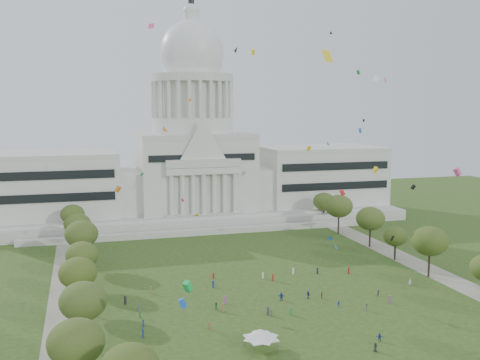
# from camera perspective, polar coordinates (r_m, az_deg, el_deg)

# --- Properties ---
(ground) EXTENTS (400.00, 400.00, 0.00)m
(ground) POSITION_cam_1_polar(r_m,az_deg,el_deg) (124.30, 5.88, -13.70)
(ground) COLOR #2F4718
(ground) RESTS_ON ground
(capitol) EXTENTS (160.00, 64.50, 91.30)m
(capitol) POSITION_cam_1_polar(r_m,az_deg,el_deg) (226.39, -4.78, 1.75)
(capitol) COLOR beige
(capitol) RESTS_ON ground
(path_left) EXTENTS (8.00, 160.00, 0.04)m
(path_left) POSITION_cam_1_polar(r_m,az_deg,el_deg) (144.62, -17.22, -10.91)
(path_left) COLOR gray
(path_left) RESTS_ON ground
(path_right) EXTENTS (8.00, 160.00, 0.04)m
(path_right) POSITION_cam_1_polar(r_m,az_deg,el_deg) (171.11, 17.26, -8.04)
(path_right) COLOR gray
(path_right) RESTS_ON ground
(row_tree_l_0) EXTENTS (8.85, 8.85, 12.59)m
(row_tree_l_0) POSITION_cam_1_polar(r_m,az_deg,el_deg) (92.98, -16.33, -15.55)
(row_tree_l_0) COLOR black
(row_tree_l_0) RESTS_ON ground
(row_tree_l_1) EXTENTS (8.86, 8.86, 12.59)m
(row_tree_l_1) POSITION_cam_1_polar(r_m,az_deg,el_deg) (110.46, -15.66, -11.77)
(row_tree_l_1) COLOR black
(row_tree_l_1) RESTS_ON ground
(row_tree_l_2) EXTENTS (8.42, 8.42, 11.97)m
(row_tree_l_2) POSITION_cam_1_polar(r_m,az_deg,el_deg) (129.92, -16.15, -9.06)
(row_tree_l_2) COLOR black
(row_tree_l_2) RESTS_ON ground
(row_tree_r_2) EXTENTS (9.55, 9.55, 13.58)m
(row_tree_r_2) POSITION_cam_1_polar(r_m,az_deg,el_deg) (156.60, 18.74, -5.90)
(row_tree_r_2) COLOR black
(row_tree_r_2) RESTS_ON ground
(row_tree_l_3) EXTENTS (8.12, 8.12, 11.55)m
(row_tree_l_3) POSITION_cam_1_polar(r_m,az_deg,el_deg) (146.01, -15.76, -7.33)
(row_tree_l_3) COLOR black
(row_tree_l_3) RESTS_ON ground
(row_tree_r_3) EXTENTS (7.01, 7.01, 9.98)m
(row_tree_r_3) POSITION_cam_1_polar(r_m,az_deg,el_deg) (171.18, 15.52, -5.53)
(row_tree_r_3) COLOR black
(row_tree_r_3) RESTS_ON ground
(row_tree_l_4) EXTENTS (9.29, 9.29, 13.21)m
(row_tree_l_4) POSITION_cam_1_polar(r_m,az_deg,el_deg) (163.73, -15.81, -5.30)
(row_tree_l_4) COLOR black
(row_tree_l_4) RESTS_ON ground
(row_tree_r_4) EXTENTS (9.19, 9.19, 13.06)m
(row_tree_r_4) POSITION_cam_1_polar(r_m,az_deg,el_deg) (184.01, 13.11, -3.85)
(row_tree_r_4) COLOR black
(row_tree_r_4) RESTS_ON ground
(row_tree_l_5) EXTENTS (8.33, 8.33, 11.85)m
(row_tree_l_5) POSITION_cam_1_polar(r_m,az_deg,el_deg) (182.12, -16.19, -4.35)
(row_tree_l_5) COLOR black
(row_tree_l_5) RESTS_ON ground
(row_tree_r_5) EXTENTS (9.82, 9.82, 13.96)m
(row_tree_r_5) POSITION_cam_1_polar(r_m,az_deg,el_deg) (200.86, 10.01, -2.63)
(row_tree_r_5) COLOR black
(row_tree_r_5) RESTS_ON ground
(row_tree_l_6) EXTENTS (8.19, 8.19, 11.64)m
(row_tree_l_6) POSITION_cam_1_polar(r_m,az_deg,el_deg) (199.96, -16.65, -3.36)
(row_tree_l_6) COLOR black
(row_tree_l_6) RESTS_ON ground
(row_tree_r_6) EXTENTS (8.42, 8.42, 11.97)m
(row_tree_r_6) POSITION_cam_1_polar(r_m,az_deg,el_deg) (218.12, 8.53, -2.18)
(row_tree_r_6) COLOR black
(row_tree_r_6) RESTS_ON ground
(event_tent) EXTENTS (7.99, 7.99, 4.03)m
(event_tent) POSITION_cam_1_polar(r_m,az_deg,el_deg) (107.71, 2.14, -15.31)
(event_tent) COLOR #4C4C4C
(event_tent) RESTS_ON ground
(person_0) EXTENTS (0.94, 0.97, 1.67)m
(person_0) POSITION_cam_1_polar(r_m,az_deg,el_deg) (150.45, 16.92, -9.85)
(person_0) COLOR silver
(person_0) RESTS_ON ground
(person_2) EXTENTS (0.92, 0.77, 1.63)m
(person_2) POSITION_cam_1_polar(r_m,az_deg,el_deg) (140.02, 13.90, -11.07)
(person_2) COLOR #4C4C51
(person_2) RESTS_ON ground
(person_3) EXTENTS (0.99, 1.07, 1.50)m
(person_3) POSITION_cam_1_polar(r_m,az_deg,el_deg) (131.10, 9.98, -12.29)
(person_3) COLOR navy
(person_3) RESTS_ON ground
(person_4) EXTENTS (0.92, 1.25, 1.90)m
(person_4) POSITION_cam_1_polar(r_m,az_deg,el_deg) (135.39, 6.93, -11.49)
(person_4) COLOR navy
(person_4) RESTS_ON ground
(person_5) EXTENTS (1.89, 1.30, 1.90)m
(person_5) POSITION_cam_1_polar(r_m,az_deg,el_deg) (133.59, 4.23, -11.72)
(person_5) COLOR navy
(person_5) RESTS_ON ground
(person_6) EXTENTS (0.92, 1.01, 1.73)m
(person_6) POSITION_cam_1_polar(r_m,az_deg,el_deg) (110.57, 13.59, -16.17)
(person_6) COLOR #26262B
(person_6) RESTS_ON ground
(person_7) EXTENTS (0.59, 0.47, 1.48)m
(person_7) POSITION_cam_1_polar(r_m,az_deg,el_deg) (111.41, 1.46, -15.84)
(person_7) COLOR #33723F
(person_7) RESTS_ON ground
(person_8) EXTENTS (0.99, 0.77, 1.79)m
(person_8) POSITION_cam_1_polar(r_m,az_deg,el_deg) (127.48, -2.46, -12.69)
(person_8) COLOR #33723F
(person_8) RESTS_ON ground
(person_9) EXTENTS (1.28, 1.28, 1.85)m
(person_9) POSITION_cam_1_polar(r_m,az_deg,el_deg) (129.89, 12.74, -12.47)
(person_9) COLOR #4C4C51
(person_9) RESTS_ON ground
(person_10) EXTENTS (0.78, 1.12, 1.75)m
(person_10) POSITION_cam_1_polar(r_m,az_deg,el_deg) (135.80, 8.31, -11.49)
(person_10) COLOR olive
(person_10) RESTS_ON ground
(person_11) EXTENTS (1.53, 1.22, 1.55)m
(person_11) POSITION_cam_1_polar(r_m,az_deg,el_deg) (115.20, 13.99, -15.24)
(person_11) COLOR navy
(person_11) RESTS_ON ground
(distant_crowd) EXTENTS (66.70, 33.76, 1.92)m
(distant_crowd) POSITION_cam_1_polar(r_m,az_deg,el_deg) (134.07, -1.47, -11.66)
(distant_crowd) COLOR navy
(distant_crowd) RESTS_ON ground
(kite_swarm) EXTENTS (72.32, 104.16, 56.45)m
(kite_swarm) POSITION_cam_1_polar(r_m,az_deg,el_deg) (125.11, 5.76, 0.57)
(kite_swarm) COLOR black
(kite_swarm) RESTS_ON ground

